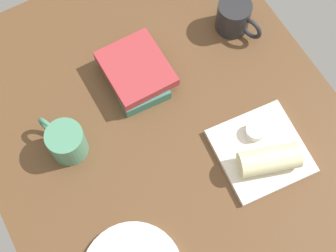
{
  "coord_description": "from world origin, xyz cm",
  "views": [
    {
      "loc": [
        42.08,
        -22.56,
        120.43
      ],
      "look_at": [
        0.26,
        0.69,
        7.0
      ],
      "focal_mm": 52.43,
      "sensor_mm": 36.0,
      "label": 1
    }
  ],
  "objects_px": {
    "sauce_cup": "(255,131)",
    "book_stack": "(135,73)",
    "coffee_mug": "(234,17)",
    "second_mug": "(66,141)",
    "breakfast_wrap": "(269,160)",
    "square_plate": "(261,151)"
  },
  "relations": [
    {
      "from": "sauce_cup",
      "to": "book_stack",
      "type": "xyz_separation_m",
      "value": [
        -0.29,
        -0.19,
        0.0
      ]
    },
    {
      "from": "sauce_cup",
      "to": "book_stack",
      "type": "relative_size",
      "value": 0.26
    },
    {
      "from": "coffee_mug",
      "to": "second_mug",
      "type": "relative_size",
      "value": 1.01
    },
    {
      "from": "sauce_cup",
      "to": "breakfast_wrap",
      "type": "distance_m",
      "value": 0.09
    },
    {
      "from": "book_stack",
      "to": "second_mug",
      "type": "distance_m",
      "value": 0.26
    },
    {
      "from": "sauce_cup",
      "to": "second_mug",
      "type": "height_order",
      "value": "second_mug"
    },
    {
      "from": "square_plate",
      "to": "book_stack",
      "type": "bearing_deg",
      "value": -152.4
    },
    {
      "from": "sauce_cup",
      "to": "second_mug",
      "type": "relative_size",
      "value": 0.36
    },
    {
      "from": "square_plate",
      "to": "coffee_mug",
      "type": "xyz_separation_m",
      "value": [
        -0.35,
        0.14,
        0.04
      ]
    },
    {
      "from": "breakfast_wrap",
      "to": "second_mug",
      "type": "height_order",
      "value": "second_mug"
    },
    {
      "from": "book_stack",
      "to": "coffee_mug",
      "type": "relative_size",
      "value": 1.39
    },
    {
      "from": "square_plate",
      "to": "coffee_mug",
      "type": "height_order",
      "value": "coffee_mug"
    },
    {
      "from": "book_stack",
      "to": "second_mug",
      "type": "relative_size",
      "value": 1.4
    },
    {
      "from": "coffee_mug",
      "to": "second_mug",
      "type": "bearing_deg",
      "value": -78.87
    },
    {
      "from": "coffee_mug",
      "to": "book_stack",
      "type": "bearing_deg",
      "value": -87.31
    },
    {
      "from": "coffee_mug",
      "to": "breakfast_wrap",
      "type": "bearing_deg",
      "value": -20.56
    },
    {
      "from": "sauce_cup",
      "to": "book_stack",
      "type": "bearing_deg",
      "value": -147.33
    },
    {
      "from": "second_mug",
      "to": "coffee_mug",
      "type": "bearing_deg",
      "value": 101.13
    },
    {
      "from": "breakfast_wrap",
      "to": "book_stack",
      "type": "relative_size",
      "value": 0.77
    },
    {
      "from": "coffee_mug",
      "to": "sauce_cup",
      "type": "bearing_deg",
      "value": -22.65
    },
    {
      "from": "breakfast_wrap",
      "to": "sauce_cup",
      "type": "bearing_deg",
      "value": -174.22
    },
    {
      "from": "square_plate",
      "to": "book_stack",
      "type": "height_order",
      "value": "book_stack"
    }
  ]
}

